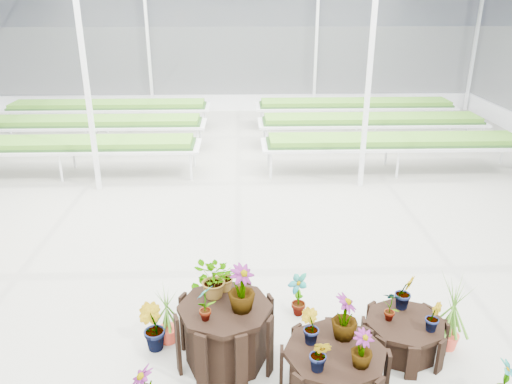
{
  "coord_description": "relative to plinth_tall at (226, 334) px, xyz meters",
  "views": [
    {
      "loc": [
        0.23,
        -6.71,
        4.2
      ],
      "look_at": [
        0.47,
        0.47,
        1.3
      ],
      "focal_mm": 35.0,
      "sensor_mm": 36.0,
      "label": 1
    }
  ],
  "objects": [
    {
      "name": "plinth_tall",
      "position": [
        0.0,
        0.0,
        0.0
      ],
      "size": [
        1.47,
        1.47,
        0.79
      ],
      "primitive_type": "cylinder",
      "rotation": [
        0.0,
        0.0,
        0.33
      ],
      "color": "black",
      "rests_on": "ground"
    },
    {
      "name": "steel_frame",
      "position": [
        -0.03,
        1.81,
        1.86
      ],
      "size": [
        18.0,
        24.0,
        4.5
      ],
      "primitive_type": null,
      "color": "silver",
      "rests_on": "ground"
    },
    {
      "name": "nursery_plants",
      "position": [
        0.64,
        -0.06,
        0.14
      ],
      "size": [
        4.34,
        3.01,
        1.35
      ],
      "color": "#437720",
      "rests_on": "ground"
    },
    {
      "name": "plinth_mid",
      "position": [
        1.2,
        -0.6,
        -0.09
      ],
      "size": [
        1.25,
        1.25,
        0.61
      ],
      "primitive_type": "cylinder",
      "rotation": [
        0.0,
        0.0,
        -0.09
      ],
      "color": "black",
      "rests_on": "ground"
    },
    {
      "name": "plinth_low",
      "position": [
        2.2,
        0.1,
        -0.17
      ],
      "size": [
        1.1,
        1.1,
        0.45
      ],
      "primitive_type": "cylinder",
      "rotation": [
        0.0,
        0.0,
        -0.1
      ],
      "color": "black",
      "rests_on": "ground"
    },
    {
      "name": "ground_plane",
      "position": [
        -0.03,
        1.81,
        -0.39
      ],
      "size": [
        24.0,
        24.0,
        0.0
      ],
      "primitive_type": "plane",
      "color": "gray",
      "rests_on": "ground"
    },
    {
      "name": "greenhouse_shell",
      "position": [
        -0.03,
        1.81,
        1.86
      ],
      "size": [
        18.0,
        24.0,
        4.5
      ],
      "primitive_type": null,
      "color": "white",
      "rests_on": "ground"
    },
    {
      "name": "nursery_benches",
      "position": [
        -0.03,
        9.01,
        0.03
      ],
      "size": [
        16.0,
        7.0,
        0.84
      ],
      "primitive_type": null,
      "color": "silver",
      "rests_on": "ground"
    }
  ]
}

